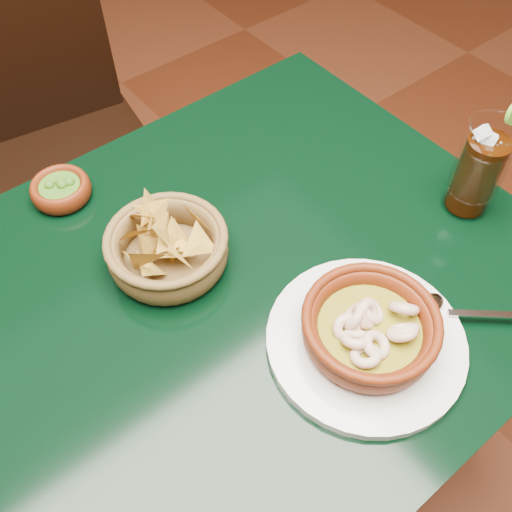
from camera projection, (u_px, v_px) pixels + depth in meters
ground at (207, 476)px, 1.43m from camera, size 7.00×7.00×0.00m
dining_table at (180, 352)px, 0.91m from camera, size 1.20×0.80×0.75m
dining_chair at (54, 145)px, 1.38m from camera, size 0.52×0.52×0.99m
shrimp_plate at (369, 332)px, 0.78m from camera, size 0.35×0.28×0.08m
chip_basket at (167, 248)px, 0.87m from camera, size 0.22×0.22×0.14m
guacamole_ramekin at (61, 190)px, 0.97m from camera, size 0.12×0.12×0.04m
cola_drink at (479, 169)px, 0.91m from camera, size 0.17×0.17×0.19m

